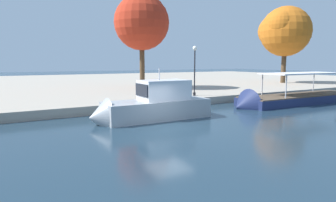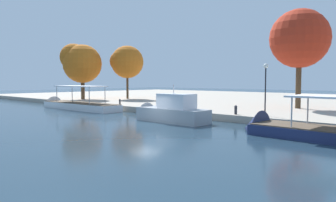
{
  "view_description": "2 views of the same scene",
  "coord_description": "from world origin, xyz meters",
  "px_view_note": "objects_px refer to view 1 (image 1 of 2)",
  "views": [
    {
      "loc": [
        -8.24,
        -14.26,
        3.84
      ],
      "look_at": [
        0.97,
        1.72,
        1.31
      ],
      "focal_mm": 30.4,
      "sensor_mm": 36.0,
      "label": 1
    },
    {
      "loc": [
        20.83,
        -19.35,
        3.84
      ],
      "look_at": [
        0.09,
        2.72,
        1.92
      ],
      "focal_mm": 34.72,
      "sensor_mm": 36.0,
      "label": 2
    }
  ],
  "objects_px": {
    "motor_yacht_1": "(150,108)",
    "tour_boat_2": "(291,101)",
    "mooring_bollard_1": "(176,93)",
    "lamp_post": "(195,65)",
    "tree_1": "(142,20)",
    "tree_2": "(283,31)"
  },
  "relations": [
    {
      "from": "motor_yacht_1",
      "to": "tree_1",
      "type": "xyz_separation_m",
      "value": [
        6.31,
        14.89,
        7.96
      ]
    },
    {
      "from": "mooring_bollard_1",
      "to": "lamp_post",
      "type": "xyz_separation_m",
      "value": [
        2.51,
        0.82,
        2.47
      ]
    },
    {
      "from": "mooring_bollard_1",
      "to": "tree_2",
      "type": "xyz_separation_m",
      "value": [
        23.82,
        8.13,
        7.37
      ]
    },
    {
      "from": "lamp_post",
      "to": "mooring_bollard_1",
      "type": "bearing_deg",
      "value": -161.98
    },
    {
      "from": "mooring_bollard_1",
      "to": "lamp_post",
      "type": "height_order",
      "value": "lamp_post"
    },
    {
      "from": "tree_2",
      "to": "lamp_post",
      "type": "bearing_deg",
      "value": -161.06
    },
    {
      "from": "mooring_bollard_1",
      "to": "tour_boat_2",
      "type": "bearing_deg",
      "value": -22.85
    },
    {
      "from": "motor_yacht_1",
      "to": "tour_boat_2",
      "type": "relative_size",
      "value": 0.56
    },
    {
      "from": "tour_boat_2",
      "to": "motor_yacht_1",
      "type": "bearing_deg",
      "value": 1.67
    },
    {
      "from": "motor_yacht_1",
      "to": "lamp_post",
      "type": "height_order",
      "value": "lamp_post"
    },
    {
      "from": "motor_yacht_1",
      "to": "tree_2",
      "type": "xyz_separation_m",
      "value": [
        28.48,
        12.38,
        7.7
      ]
    },
    {
      "from": "motor_yacht_1",
      "to": "tour_boat_2",
      "type": "bearing_deg",
      "value": -179.36
    },
    {
      "from": "motor_yacht_1",
      "to": "tree_2",
      "type": "relative_size",
      "value": 0.73
    },
    {
      "from": "lamp_post",
      "to": "motor_yacht_1",
      "type": "bearing_deg",
      "value": -144.8
    },
    {
      "from": "lamp_post",
      "to": "tree_1",
      "type": "distance_m",
      "value": 11.13
    },
    {
      "from": "tour_boat_2",
      "to": "tree_1",
      "type": "distance_m",
      "value": 19.04
    },
    {
      "from": "mooring_bollard_1",
      "to": "lamp_post",
      "type": "relative_size",
      "value": 0.19
    },
    {
      "from": "tree_1",
      "to": "tree_2",
      "type": "bearing_deg",
      "value": -6.47
    },
    {
      "from": "tree_1",
      "to": "mooring_bollard_1",
      "type": "bearing_deg",
      "value": -98.79
    },
    {
      "from": "lamp_post",
      "to": "tree_1",
      "type": "relative_size",
      "value": 0.42
    },
    {
      "from": "tour_boat_2",
      "to": "lamp_post",
      "type": "height_order",
      "value": "lamp_post"
    },
    {
      "from": "tour_boat_2",
      "to": "tree_2",
      "type": "bearing_deg",
      "value": -136.66
    }
  ]
}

